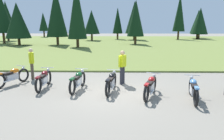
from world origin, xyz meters
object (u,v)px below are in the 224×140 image
object	(u,v)px
motorcycle_maroon	(44,79)
motorcycle_british_green	(78,81)
motorcycle_sky_blue	(193,89)
rider_in_hivis_vest	(32,62)
motorcycle_red	(151,86)
rider_with_back_turned	(122,65)
motorcycle_orange	(12,76)
motorcycle_black	(111,82)

from	to	relation	value
motorcycle_maroon	motorcycle_british_green	world-z (taller)	same
motorcycle_sky_blue	rider_in_hivis_vest	distance (m)	8.20
rider_in_hivis_vest	motorcycle_maroon	bearing A→B (deg)	-55.09
motorcycle_red	rider_in_hivis_vest	xyz separation A→B (m)	(-5.94, 2.80, 0.51)
motorcycle_red	motorcycle_sky_blue	bearing A→B (deg)	-13.02
motorcycle_maroon	rider_with_back_turned	xyz separation A→B (m)	(3.64, 0.82, 0.51)
motorcycle_maroon	rider_with_back_turned	world-z (taller)	rider_with_back_turned
motorcycle_maroon	motorcycle_sky_blue	world-z (taller)	same
motorcycle_orange	motorcycle_maroon	world-z (taller)	same
motorcycle_orange	motorcycle_maroon	distance (m)	1.80
motorcycle_sky_blue	rider_in_hivis_vest	bearing A→B (deg)	157.18
motorcycle_maroon	motorcycle_black	xyz separation A→B (m)	(3.12, -0.46, 0.00)
rider_in_hivis_vest	motorcycle_british_green	bearing A→B (deg)	-34.79
motorcycle_black	rider_in_hivis_vest	bearing A→B (deg)	153.19
motorcycle_maroon	motorcycle_british_green	distance (m)	1.64
rider_with_back_turned	motorcycle_orange	bearing A→B (deg)	-176.75
motorcycle_orange	motorcycle_sky_blue	size ratio (longest dim) A/B	0.94
motorcycle_orange	motorcycle_black	distance (m)	4.94
motorcycle_british_green	motorcycle_sky_blue	distance (m)	4.88
motorcycle_maroon	rider_in_hivis_vest	size ratio (longest dim) A/B	1.26
motorcycle_british_green	motorcycle_black	size ratio (longest dim) A/B	1.00
motorcycle_black	motorcycle_red	xyz separation A→B (m)	(1.62, -0.62, 0.00)
motorcycle_black	rider_with_back_turned	distance (m)	1.48
motorcycle_orange	motorcycle_sky_blue	world-z (taller)	same
rider_in_hivis_vest	rider_with_back_turned	xyz separation A→B (m)	(4.84, -0.90, 0.00)
motorcycle_british_green	motorcycle_sky_blue	world-z (taller)	same
motorcycle_sky_blue	rider_in_hivis_vest	xyz separation A→B (m)	(-7.54, 3.17, 0.51)
motorcycle_black	motorcycle_sky_blue	xyz separation A→B (m)	(3.22, -0.99, 0.00)
motorcycle_orange	motorcycle_maroon	xyz separation A→B (m)	(1.72, -0.52, 0.00)
motorcycle_orange	motorcycle_british_green	bearing A→B (deg)	-12.72
motorcycle_orange	motorcycle_british_green	xyz separation A→B (m)	(3.34, -0.75, 0.00)
motorcycle_orange	motorcycle_red	size ratio (longest dim) A/B	0.98
motorcycle_sky_blue	motorcycle_black	bearing A→B (deg)	162.93
motorcycle_sky_blue	rider_with_back_turned	distance (m)	3.57
motorcycle_black	motorcycle_red	distance (m)	1.73
motorcycle_red	motorcycle_sky_blue	distance (m)	1.65
motorcycle_british_green	rider_in_hivis_vest	bearing A→B (deg)	145.21
motorcycle_black	motorcycle_sky_blue	world-z (taller)	same
motorcycle_british_green	rider_with_back_turned	xyz separation A→B (m)	(2.02, 1.06, 0.51)
motorcycle_black	rider_with_back_turned	size ratio (longest dim) A/B	1.25
motorcycle_black	motorcycle_sky_blue	distance (m)	3.37
motorcycle_british_green	motorcycle_red	world-z (taller)	same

